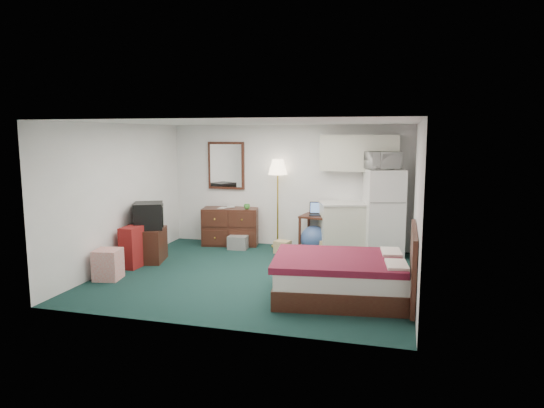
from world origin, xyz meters
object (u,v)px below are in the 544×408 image
(bed, at_px, (341,278))
(tv_stand, at_px, (147,245))
(dresser, at_px, (231,226))
(floor_lamp, at_px, (278,204))
(fridge, at_px, (383,213))
(desk, at_px, (316,233))
(suitcase, at_px, (132,247))
(kitchen_counter, at_px, (343,228))

(bed, height_order, tv_stand, tv_stand)
(dresser, height_order, tv_stand, dresser)
(floor_lamp, distance_m, fridge, 2.13)
(floor_lamp, height_order, desk, floor_lamp)
(bed, height_order, suitcase, suitcase)
(kitchen_counter, bearing_deg, floor_lamp, 155.74)
(bed, bearing_deg, suitcase, 162.85)
(desk, height_order, bed, desk)
(kitchen_counter, bearing_deg, fridge, -20.69)
(bed, relative_size, tv_stand, 2.73)
(desk, bearing_deg, dresser, -172.46)
(desk, bearing_deg, bed, -63.68)
(kitchen_counter, height_order, tv_stand, kitchen_counter)
(desk, distance_m, suitcase, 3.54)
(dresser, relative_size, suitcase, 1.59)
(dresser, xyz_separation_m, desk, (1.83, -0.05, -0.03))
(kitchen_counter, distance_m, bed, 2.68)
(dresser, height_order, desk, dresser)
(tv_stand, bearing_deg, bed, -29.90)
(floor_lamp, xyz_separation_m, suitcase, (-2.06, -2.16, -0.54))
(kitchen_counter, height_order, bed, kitchen_counter)
(fridge, xyz_separation_m, tv_stand, (-4.15, -1.56, -0.52))
(dresser, xyz_separation_m, fridge, (3.13, -0.10, 0.44))
(desk, relative_size, bed, 0.40)
(fridge, bearing_deg, floor_lamp, 160.26)
(fridge, xyz_separation_m, bed, (-0.47, -2.63, -0.54))
(fridge, height_order, tv_stand, fridge)
(dresser, relative_size, desk, 1.59)
(floor_lamp, distance_m, bed, 3.31)
(dresser, xyz_separation_m, tv_stand, (-1.02, -1.66, -0.08))
(floor_lamp, height_order, tv_stand, floor_lamp)
(desk, distance_m, bed, 2.80)
(tv_stand, height_order, suitcase, suitcase)
(floor_lamp, relative_size, desk, 2.50)
(tv_stand, distance_m, suitcase, 0.43)
(desk, height_order, suitcase, same)
(desk, xyz_separation_m, bed, (0.83, -2.68, -0.07))
(dresser, distance_m, floor_lamp, 1.13)
(kitchen_counter, bearing_deg, bed, -102.21)
(desk, relative_size, suitcase, 1.00)
(kitchen_counter, xyz_separation_m, fridge, (0.75, -0.03, 0.35))
(bed, bearing_deg, fridge, 72.54)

